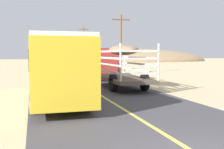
% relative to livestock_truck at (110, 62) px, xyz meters
% --- Properties ---
extents(livestock_truck, '(2.53, 9.70, 3.02)m').
position_rel_livestock_truck_xyz_m(livestock_truck, '(0.00, 0.00, 0.00)').
color(livestock_truck, '#B2332D').
rests_on(livestock_truck, road_surface).
extents(bus, '(2.54, 10.00, 3.21)m').
position_rel_livestock_truck_xyz_m(bus, '(-4.90, -6.63, -0.04)').
color(bus, gold).
rests_on(bus, road_surface).
extents(car_far, '(1.90, 4.62, 1.93)m').
position_rel_livestock_truck_xyz_m(car_far, '(0.08, 19.92, -0.70)').
color(car_far, black).
rests_on(car_far, road_surface).
extents(power_pole_mid, '(2.20, 0.24, 7.14)m').
position_rel_livestock_truck_xyz_m(power_pole_mid, '(4.28, 10.41, 2.06)').
color(power_pole_mid, brown).
rests_on(power_pole_mid, ground).
extents(power_pole_far, '(2.20, 0.24, 8.11)m').
position_rel_livestock_truck_xyz_m(power_pole_far, '(4.28, 35.38, 2.56)').
color(power_pole_far, brown).
rests_on(power_pole_far, ground).
extents(distant_hill, '(55.96, 26.09, 8.19)m').
position_rel_livestock_truck_xyz_m(distant_hill, '(22.83, 61.96, -1.79)').
color(distant_hill, '#997C5A').
rests_on(distant_hill, ground).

